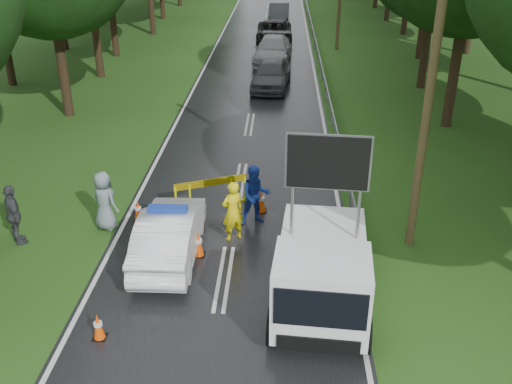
# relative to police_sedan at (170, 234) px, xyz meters

# --- Properties ---
(ground) EXTENTS (160.00, 160.00, 0.00)m
(ground) POSITION_rel_police_sedan_xyz_m (1.58, -0.99, -0.71)
(ground) COLOR #1C4012
(ground) RESTS_ON ground
(road) EXTENTS (7.00, 140.00, 0.02)m
(road) POSITION_rel_police_sedan_xyz_m (1.58, 29.01, -0.70)
(road) COLOR black
(road) RESTS_ON ground
(guardrail) EXTENTS (0.12, 60.06, 0.70)m
(guardrail) POSITION_rel_police_sedan_xyz_m (5.28, 28.68, -0.16)
(guardrail) COLOR gray
(guardrail) RESTS_ON ground
(utility_pole_near) EXTENTS (1.40, 0.24, 10.00)m
(utility_pole_near) POSITION_rel_police_sedan_xyz_m (6.78, 1.01, 4.35)
(utility_pole_near) COLOR #4F3F24
(utility_pole_near) RESTS_ON ground
(police_sedan) EXTENTS (1.54, 4.31, 1.56)m
(police_sedan) POSITION_rel_police_sedan_xyz_m (0.00, 0.00, 0.00)
(police_sedan) COLOR white
(police_sedan) RESTS_ON ground
(work_truck) EXTENTS (2.58, 5.12, 3.95)m
(work_truck) POSITION_rel_police_sedan_xyz_m (4.02, -2.09, 0.36)
(work_truck) COLOR gray
(work_truck) RESTS_ON ground
(barrier) EXTENTS (2.23, 0.99, 0.99)m
(barrier) POSITION_rel_police_sedan_xyz_m (0.78, 3.01, 0.04)
(barrier) COLOR #DADA0B
(barrier) RESTS_ON ground
(officer) EXTENTS (0.81, 0.73, 1.85)m
(officer) POSITION_rel_police_sedan_xyz_m (1.66, 1.01, 0.21)
(officer) COLOR yellow
(officer) RESTS_ON ground
(civilian) EXTENTS (1.07, 0.92, 1.89)m
(civilian) POSITION_rel_police_sedan_xyz_m (2.26, 2.01, 0.23)
(civilian) COLOR navy
(civilian) RESTS_ON ground
(bystander_mid) EXTENTS (1.01, 1.13, 1.84)m
(bystander_mid) POSITION_rel_police_sedan_xyz_m (-4.54, 0.51, 0.21)
(bystander_mid) COLOR #3D3F44
(bystander_mid) RESTS_ON ground
(bystander_right) EXTENTS (1.07, 0.96, 1.84)m
(bystander_right) POSITION_rel_police_sedan_xyz_m (-2.22, 1.51, 0.21)
(bystander_right) COLOR gray
(bystander_right) RESTS_ON ground
(queue_car_first) EXTENTS (2.32, 4.80, 1.58)m
(queue_car_first) POSITION_rel_police_sedan_xyz_m (2.42, 16.94, 0.08)
(queue_car_first) COLOR #3F4147
(queue_car_first) RESTS_ON ground
(queue_car_second) EXTENTS (2.60, 5.48, 1.54)m
(queue_car_second) POSITION_rel_police_sedan_xyz_m (2.38, 22.94, 0.06)
(queue_car_second) COLOR #95989C
(queue_car_second) RESTS_ON ground
(queue_car_third) EXTENTS (2.59, 5.52, 1.53)m
(queue_car_third) POSITION_rel_police_sedan_xyz_m (2.38, 28.94, 0.05)
(queue_car_third) COLOR black
(queue_car_third) RESTS_ON ground
(queue_car_fourth) EXTENTS (1.77, 4.88, 1.60)m
(queue_car_fourth) POSITION_rel_police_sedan_xyz_m (2.64, 37.22, 0.09)
(queue_car_fourth) COLOR #383B3E
(queue_car_fourth) RESTS_ON ground
(cone_near_left) EXTENTS (0.32, 0.32, 0.67)m
(cone_near_left) POSITION_rel_police_sedan_xyz_m (-1.00, -3.46, -0.39)
(cone_near_left) COLOR black
(cone_near_left) RESTS_ON ground
(cone_center) EXTENTS (0.37, 0.37, 0.79)m
(cone_center) POSITION_rel_police_sedan_xyz_m (0.76, 0.07, -0.33)
(cone_center) COLOR black
(cone_center) RESTS_ON ground
(cone_far) EXTENTS (0.37, 0.37, 0.78)m
(cone_far) POSITION_rel_police_sedan_xyz_m (2.40, 2.74, -0.33)
(cone_far) COLOR black
(cone_far) RESTS_ON ground
(cone_left_mid) EXTENTS (0.33, 0.33, 0.69)m
(cone_left_mid) POSITION_rel_police_sedan_xyz_m (-1.37, 2.01, -0.38)
(cone_left_mid) COLOR black
(cone_left_mid) RESTS_ON ground
(cone_right) EXTENTS (0.30, 0.30, 0.65)m
(cone_right) POSITION_rel_police_sedan_xyz_m (5.08, 0.80, -0.40)
(cone_right) COLOR black
(cone_right) RESTS_ON ground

